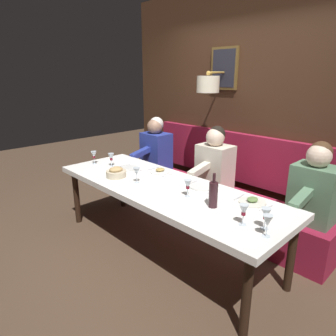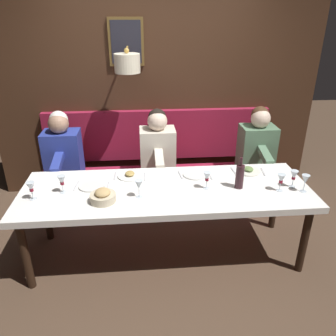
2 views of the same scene
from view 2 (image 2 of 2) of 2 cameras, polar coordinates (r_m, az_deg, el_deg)
ground_plane at (r=3.47m, az=-0.30°, el=-14.25°), size 12.00×12.00×0.00m
dining_table at (r=3.08m, az=-0.33°, el=-4.47°), size 0.90×2.64×0.74m
banquette_bench at (r=4.08m, az=-1.32°, el=-3.84°), size 0.52×2.84×0.45m
back_wall_panel at (r=4.22m, az=-2.08°, el=13.72°), size 0.59×4.04×2.90m
diner_nearest at (r=4.05m, az=15.03°, el=4.23°), size 0.60×0.40×0.79m
diner_near at (r=3.82m, az=-1.79°, el=3.85°), size 0.60×0.40×0.79m
diner_middle at (r=3.92m, az=-17.64°, el=3.18°), size 0.60×0.40×0.79m
place_setting_0 at (r=3.30m, az=4.68°, el=-1.14°), size 0.24×0.31×0.01m
place_setting_1 at (r=3.16m, az=-12.89°, el=-2.99°), size 0.24×0.32×0.01m
place_setting_2 at (r=3.28m, az=-6.52°, el=-1.23°), size 0.24×0.31×0.05m
place_setting_3 at (r=3.45m, az=13.62°, el=-0.42°), size 0.24×0.32×0.05m
wine_glass_0 at (r=3.13m, az=18.79°, el=-1.84°), size 0.07×0.07×0.16m
wine_glass_1 at (r=3.23m, az=20.73°, el=-1.22°), size 0.07×0.07×0.16m
wine_glass_2 at (r=3.08m, az=-17.71°, el=-2.12°), size 0.07×0.07×0.16m
wine_glass_3 at (r=3.02m, az=6.69°, el=-1.55°), size 0.07×0.07×0.16m
wine_glass_4 at (r=2.87m, az=-5.01°, el=-2.95°), size 0.07×0.07×0.16m
wine_glass_5 at (r=3.19m, az=22.43°, el=-1.89°), size 0.07×0.07×0.16m
wine_glass_6 at (r=3.06m, az=-22.38°, el=-3.09°), size 0.07×0.07×0.16m
wine_bottle at (r=3.08m, az=12.16°, el=-1.38°), size 0.08×0.08×0.30m
bread_bowl at (r=2.88m, az=-11.06°, el=-4.78°), size 0.22×0.22×0.12m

